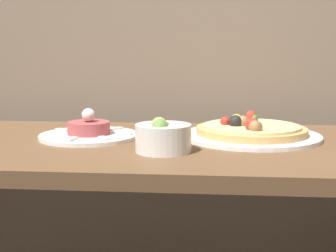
{
  "coord_description": "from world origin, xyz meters",
  "views": [
    {
      "loc": [
        0.19,
        -0.82,
        1.0
      ],
      "look_at": [
        0.09,
        0.31,
        0.81
      ],
      "focal_mm": 50.0,
      "sensor_mm": 36.0,
      "label": 1
    }
  ],
  "objects": [
    {
      "name": "dining_table",
      "position": [
        0.0,
        0.31,
        0.66
      ],
      "size": [
        1.47,
        0.61,
        0.77
      ],
      "color": "brown",
      "rests_on": "ground_plane"
    },
    {
      "name": "pizza_plate",
      "position": [
        0.3,
        0.38,
        0.79
      ],
      "size": [
        0.36,
        0.36,
        0.06
      ],
      "color": "white",
      "rests_on": "dining_table"
    },
    {
      "name": "tartare_plate",
      "position": [
        -0.12,
        0.35,
        0.79
      ],
      "size": [
        0.26,
        0.26,
        0.08
      ],
      "color": "white",
      "rests_on": "dining_table"
    },
    {
      "name": "small_bowl",
      "position": [
        0.09,
        0.2,
        0.8
      ],
      "size": [
        0.13,
        0.13,
        0.08
      ],
      "color": "white",
      "rests_on": "dining_table"
    }
  ]
}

